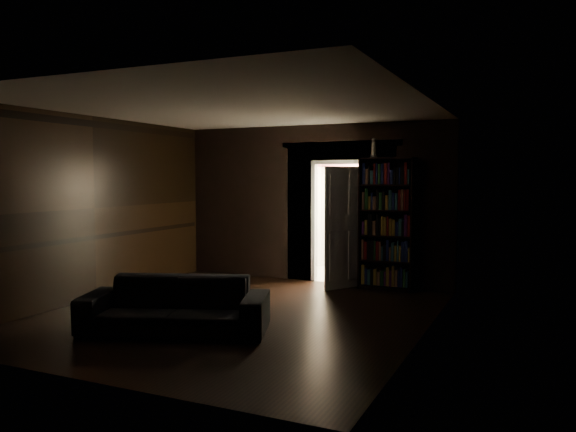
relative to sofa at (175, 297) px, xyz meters
The scene contains 9 objects.
ground 1.15m from the sofa, 74.72° to the left, with size 5.50×5.50×0.00m, color black.
room_walls 2.46m from the sofa, 82.64° to the left, with size 5.02×5.61×2.84m.
kitchen_alcove 5.02m from the sofa, 80.94° to the left, with size 2.20×1.80×2.60m.
sofa is the anchor object (origin of this frame).
bookshelf 4.01m from the sofa, 64.83° to the left, with size 0.90×0.32×2.20m, color black.
refrigerator 5.28m from the sofa, 77.27° to the left, with size 0.74×0.68×1.65m, color white.
door 3.60m from the sofa, 73.25° to the left, with size 0.85×0.05×2.05m, color silver.
figurine 4.33m from the sofa, 68.27° to the left, with size 0.11×0.11×0.32m, color white.
bottles 5.32m from the sofa, 77.15° to the left, with size 0.68×0.08×0.28m, color black.
Camera 1 is at (3.75, -6.57, 1.88)m, focal length 35.00 mm.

